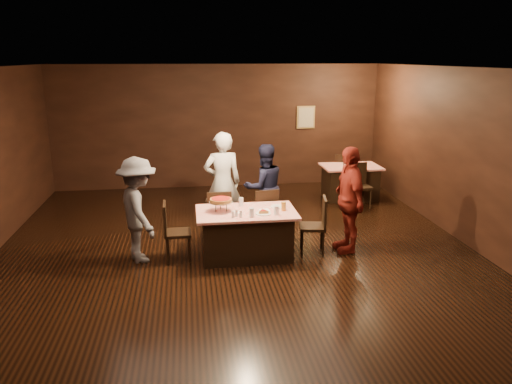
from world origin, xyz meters
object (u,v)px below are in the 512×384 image
at_px(chair_back_near, 361,186).
at_px(chair_end_left, 178,232).
at_px(chair_back_far, 342,173).
at_px(glass_amber, 284,206).
at_px(chair_far_right, 264,214).
at_px(plate_empty, 278,207).
at_px(diner_red_shirt, 349,199).
at_px(main_table, 246,234).
at_px(glass_back, 241,202).
at_px(diner_grey_knit, 138,210).
at_px(glass_front_left, 252,212).
at_px(diner_navy_hoodie, 264,187).
at_px(diner_white_jacket, 223,183).
at_px(glass_front_right, 277,210).
at_px(pizza_stand, 221,200).
at_px(chair_end_right, 312,225).
at_px(back_table, 350,182).
at_px(chair_far_left, 219,215).

bearing_deg(chair_back_near, chair_end_left, -153.81).
xyz_separation_m(chair_back_far, glass_amber, (-2.16, -3.74, 0.37)).
height_order(chair_far_right, plate_empty, chair_far_right).
relative_size(chair_back_far, glass_amber, 6.79).
bearing_deg(diner_red_shirt, main_table, -91.32).
bearing_deg(diner_red_shirt, glass_back, -101.05).
relative_size(diner_grey_knit, glass_front_left, 12.01).
distance_m(chair_end_left, diner_navy_hoodie, 2.08).
distance_m(diner_navy_hoodie, glass_front_left, 1.66).
bearing_deg(main_table, plate_empty, 15.26).
bearing_deg(diner_white_jacket, glass_front_left, 96.37).
height_order(chair_far_right, glass_amber, chair_far_right).
bearing_deg(plate_empty, diner_grey_knit, -177.76).
bearing_deg(glass_back, chair_far_right, 45.00).
distance_m(glass_front_left, glass_front_right, 0.40).
xyz_separation_m(chair_back_near, pizza_stand, (-3.16, -2.34, 0.48)).
distance_m(chair_back_far, diner_white_jacket, 3.93).
distance_m(glass_amber, glass_back, 0.74).
relative_size(diner_white_jacket, diner_grey_knit, 1.12).
height_order(chair_end_right, chair_back_far, same).
bearing_deg(diner_white_jacket, chair_end_left, 51.25).
xyz_separation_m(diner_grey_knit, glass_front_right, (2.15, -0.31, -0.00)).
bearing_deg(chair_end_right, back_table, 162.07).
height_order(chair_far_right, pizza_stand, pizza_stand).
height_order(main_table, chair_far_right, chair_far_right).
distance_m(chair_far_left, glass_front_right, 1.36).
bearing_deg(glass_front_left, glass_back, 99.46).
bearing_deg(back_table, chair_back_far, 90.00).
xyz_separation_m(chair_end_right, glass_front_right, (-0.65, -0.25, 0.37)).
xyz_separation_m(diner_white_jacket, diner_navy_hoodie, (0.78, 0.04, -0.12)).
relative_size(back_table, chair_back_far, 1.37).
bearing_deg(back_table, diner_grey_knit, -145.78).
bearing_deg(glass_front_left, chair_end_right, 15.95).
bearing_deg(diner_white_jacket, chair_far_right, 137.76).
distance_m(chair_end_right, diner_grey_knit, 2.82).
xyz_separation_m(diner_white_jacket, plate_empty, (0.84, -1.11, -0.16)).
bearing_deg(glass_front_right, main_table, 150.95).
bearing_deg(glass_amber, diner_red_shirt, 4.01).
bearing_deg(glass_back, pizza_stand, -144.46).
distance_m(pizza_stand, plate_empty, 0.97).
bearing_deg(plate_empty, diner_white_jacket, 127.13).
bearing_deg(plate_empty, chair_end_right, -15.26).
relative_size(chair_back_far, diner_navy_hoodie, 0.58).
height_order(main_table, chair_back_far, chair_back_far).
height_order(glass_front_right, glass_amber, same).
bearing_deg(plate_empty, pizza_stand, -173.99).
bearing_deg(chair_back_near, diner_red_shirt, -119.57).
relative_size(back_table, diner_navy_hoodie, 0.80).
bearing_deg(chair_end_left, back_table, -52.75).
bearing_deg(back_table, diner_navy_hoodie, -141.63).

